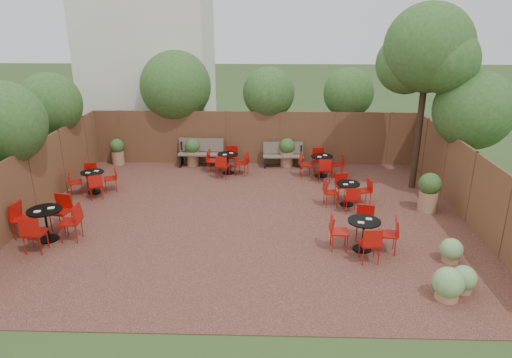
{
  "coord_description": "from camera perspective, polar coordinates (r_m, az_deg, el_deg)",
  "views": [
    {
      "loc": [
        0.57,
        -11.89,
        5.49
      ],
      "look_at": [
        0.18,
        0.5,
        1.0
      ],
      "focal_mm": 32.78,
      "sensor_mm": 36.0,
      "label": 1
    }
  ],
  "objects": [
    {
      "name": "bistro_tables",
      "position": [
        13.78,
        -3.63,
        -1.56
      ],
      "size": [
        9.48,
        7.1,
        0.96
      ],
      "color": "black",
      "rests_on": "courtyard_paving"
    },
    {
      "name": "ground",
      "position": [
        13.11,
        -0.87,
        -4.85
      ],
      "size": [
        80.0,
        80.0,
        0.0
      ],
      "primitive_type": "plane",
      "color": "#354F23",
      "rests_on": "ground"
    },
    {
      "name": "overhang_foliage",
      "position": [
        15.17,
        -7.44,
        9.08
      ],
      "size": [
        15.56,
        10.61,
        2.66
      ],
      "color": "#29501A",
      "rests_on": "ground"
    },
    {
      "name": "park_bench_right",
      "position": [
        17.26,
        3.33,
        3.03
      ],
      "size": [
        1.49,
        0.54,
        0.91
      ],
      "rotation": [
        0.0,
        0.0,
        0.05
      ],
      "color": "brown",
      "rests_on": "courtyard_paving"
    },
    {
      "name": "planters",
      "position": [
        16.05,
        1.07,
        2.15
      ],
      "size": [
        10.83,
        4.64,
        1.15
      ],
      "color": "#9F704F",
      "rests_on": "courtyard_paving"
    },
    {
      "name": "fence_back",
      "position": [
        17.48,
        -0.14,
        5.03
      ],
      "size": [
        12.0,
        0.08,
        2.0
      ],
      "primitive_type": "cube",
      "color": "#4C2B1C",
      "rests_on": "ground"
    },
    {
      "name": "park_bench_left",
      "position": [
        17.43,
        -6.7,
        3.29
      ],
      "size": [
        1.67,
        0.6,
        1.02
      ],
      "rotation": [
        0.0,
        0.0,
        -0.04
      ],
      "color": "brown",
      "rests_on": "courtyard_paving"
    },
    {
      "name": "fence_right",
      "position": [
        13.82,
        24.81,
        -0.96
      ],
      "size": [
        0.08,
        10.0,
        2.0
      ],
      "primitive_type": "cube",
      "color": "#4C2B1C",
      "rests_on": "ground"
    },
    {
      "name": "courtyard_paving",
      "position": [
        13.1,
        -0.87,
        -4.81
      ],
      "size": [
        12.0,
        10.0,
        0.02
      ],
      "primitive_type": "cube",
      "color": "#381D16",
      "rests_on": "ground"
    },
    {
      "name": "low_shrubs",
      "position": [
        10.76,
        22.92,
        -10.55
      ],
      "size": [
        1.18,
        2.08,
        0.68
      ],
      "color": "#9F704F",
      "rests_on": "courtyard_paving"
    },
    {
      "name": "neighbour_building",
      "position": [
        20.58,
        -12.95,
        15.28
      ],
      "size": [
        5.0,
        4.0,
        8.0
      ],
      "primitive_type": "cube",
      "color": "silver",
      "rests_on": "ground"
    },
    {
      "name": "fence_left",
      "position": [
        14.3,
        -25.67,
        -0.42
      ],
      "size": [
        0.08,
        10.0,
        2.0
      ],
      "primitive_type": "cube",
      "color": "#4C2B1C",
      "rests_on": "ground"
    },
    {
      "name": "courtyard_tree",
      "position": [
        15.24,
        20.23,
        14.1
      ],
      "size": [
        2.79,
        2.69,
        5.75
      ],
      "rotation": [
        0.0,
        0.0,
        -0.21
      ],
      "color": "black",
      "rests_on": "courtyard_paving"
    }
  ]
}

